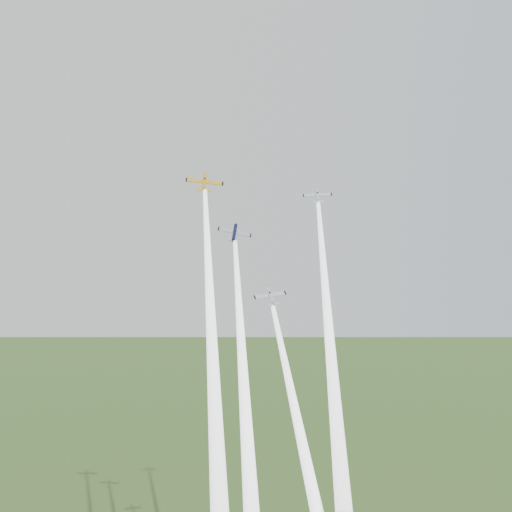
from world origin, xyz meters
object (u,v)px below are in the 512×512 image
plane_yellow (205,182)px  plane_navy (235,233)px  plane_silver_low (271,296)px  plane_silver_right (318,195)px

plane_yellow → plane_navy: (6.82, 0.82, -11.04)m
plane_navy → plane_silver_low: (5.76, -12.62, -13.88)m
plane_yellow → plane_navy: size_ratio=1.10×
plane_navy → plane_silver_low: plane_navy is taller
plane_silver_right → plane_navy: bearing=-158.1°
plane_silver_low → plane_navy: bearing=114.1°
plane_yellow → plane_silver_low: bearing=-40.2°
plane_silver_right → plane_silver_low: plane_silver_right is taller
plane_yellow → plane_navy: plane_yellow is taller
plane_navy → plane_silver_right: bearing=15.0°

